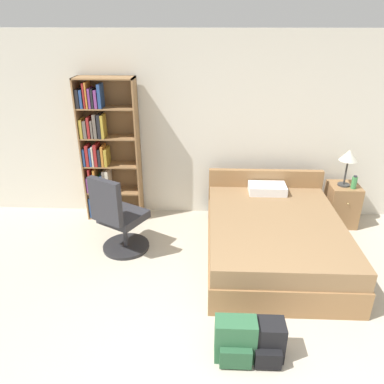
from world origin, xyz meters
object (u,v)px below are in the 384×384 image
(nightstand, at_px, (341,205))
(table_lamp, at_px, (349,157))
(water_bottle, at_px, (354,182))
(backpack_black, at_px, (267,341))
(bookshelf, at_px, (104,155))
(backpack_green, at_px, (235,341))
(bed, at_px, (273,237))
(office_chair, at_px, (119,220))

(nightstand, distance_m, table_lamp, 0.71)
(table_lamp, xyz_separation_m, water_bottle, (0.10, -0.10, -0.32))
(nightstand, height_order, backpack_black, nightstand)
(bookshelf, xyz_separation_m, backpack_green, (1.72, -2.55, -0.77))
(bed, relative_size, water_bottle, 11.07)
(bed, height_order, water_bottle, same)
(bookshelf, height_order, backpack_green, bookshelf)
(office_chair, bearing_deg, nightstand, 15.72)
(office_chair, bearing_deg, bed, -0.73)
(office_chair, bearing_deg, backpack_black, -44.34)
(water_bottle, relative_size, backpack_black, 0.50)
(bookshelf, bearing_deg, office_chair, -68.47)
(bed, distance_m, office_chair, 1.91)
(bed, xyz_separation_m, water_bottle, (1.17, 0.77, 0.41))
(bookshelf, distance_m, office_chair, 1.14)
(bookshelf, bearing_deg, bed, -23.13)
(office_chair, height_order, table_lamp, table_lamp)
(table_lamp, distance_m, backpack_black, 2.90)
(bed, bearing_deg, nightstand, 38.37)
(bookshelf, distance_m, table_lamp, 3.35)
(office_chair, relative_size, backpack_green, 2.61)
(office_chair, height_order, water_bottle, office_chair)
(bookshelf, distance_m, backpack_green, 3.17)
(bed, relative_size, backpack_black, 5.55)
(backpack_green, bearing_deg, bookshelf, 123.96)
(bookshelf, height_order, backpack_black, bookshelf)
(table_lamp, bearing_deg, water_bottle, -45.32)
(nightstand, bearing_deg, bookshelf, 178.23)
(bookshelf, xyz_separation_m, nightstand, (3.38, -0.10, -0.67))
(nightstand, xyz_separation_m, water_bottle, (0.07, -0.10, 0.39))
(bookshelf, relative_size, table_lamp, 3.93)
(nightstand, bearing_deg, backpack_black, -119.70)
(nightstand, relative_size, table_lamp, 1.17)
(backpack_green, bearing_deg, bed, 70.44)
(bed, height_order, backpack_black, bed)
(office_chair, distance_m, backpack_green, 2.11)
(office_chair, xyz_separation_m, backpack_green, (1.34, -1.60, -0.26))
(backpack_green, bearing_deg, backpack_black, 4.29)
(nightstand, distance_m, water_bottle, 0.41)
(backpack_black, bearing_deg, table_lamp, 60.70)
(bookshelf, xyz_separation_m, water_bottle, (3.45, -0.21, -0.28))
(table_lamp, bearing_deg, nightstand, 8.10)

